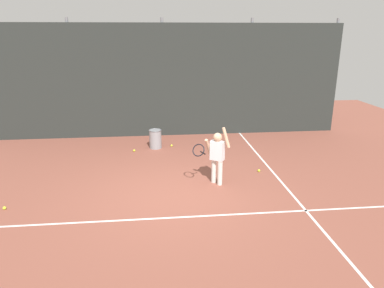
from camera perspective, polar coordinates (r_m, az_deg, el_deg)
name	(u,v)px	position (r m, az deg, el deg)	size (l,w,h in m)	color
ground_plane	(172,194)	(7.70, -3.30, -8.03)	(20.00, 20.00, 0.00)	brown
court_line_baseline	(174,218)	(6.79, -2.86, -11.73)	(9.00, 0.05, 0.00)	white
court_line_sideline	(273,172)	(9.07, 12.84, -4.36)	(0.05, 9.00, 0.00)	white
back_fence_windscreen	(163,81)	(11.63, -4.63, 10.01)	(11.72, 0.08, 3.60)	#282D2B
fence_post_1	(73,80)	(11.95, -18.66, 9.73)	(0.09, 0.09, 3.75)	slate
fence_post_2	(163,79)	(11.68, -4.64, 10.42)	(0.09, 0.09, 3.75)	slate
fence_post_3	(249,78)	(12.09, 9.24, 10.50)	(0.09, 0.09, 3.75)	slate
fence_post_4	(332,77)	(13.13, 21.55, 10.07)	(0.09, 0.09, 3.75)	slate
tennis_player	(216,154)	(7.94, 3.96, -1.57)	(0.89, 0.53, 1.35)	silver
ball_hopper	(155,139)	(10.60, -5.91, 0.86)	(0.38, 0.38, 0.56)	gray
tennis_ball_0	(134,151)	(10.43, -9.29, -1.05)	(0.07, 0.07, 0.07)	#CCE033
tennis_ball_2	(259,171)	(8.98, 10.72, -4.23)	(0.07, 0.07, 0.07)	#CCE033
tennis_ball_3	(4,208)	(7.95, -27.95, -9.09)	(0.07, 0.07, 0.07)	#CCE033
tennis_ball_4	(172,146)	(10.76, -3.30, -0.25)	(0.07, 0.07, 0.07)	#CCE033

